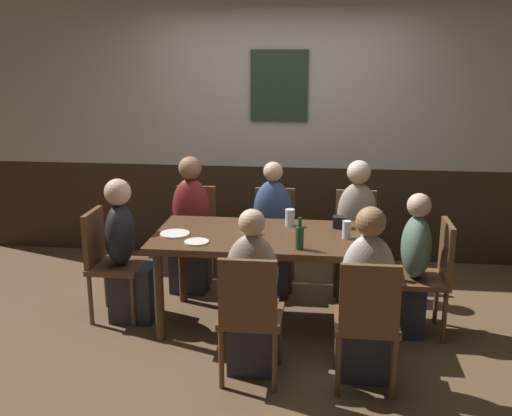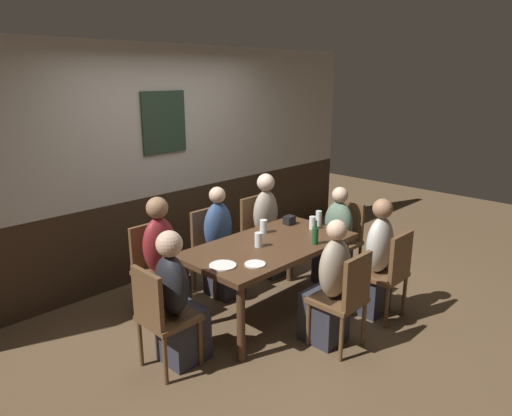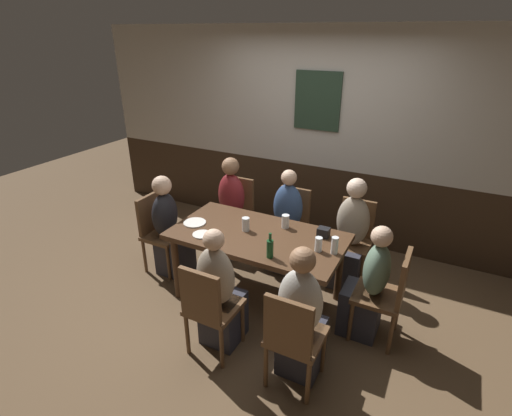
% 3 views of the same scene
% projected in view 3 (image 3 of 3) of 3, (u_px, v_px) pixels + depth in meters
% --- Properties ---
extents(ground_plane, '(12.00, 12.00, 0.00)m').
position_uv_depth(ground_plane, '(257.00, 297.00, 4.03)').
color(ground_plane, brown).
extents(wall_back, '(6.40, 0.13, 2.60)m').
position_uv_depth(wall_back, '(318.00, 138.00, 4.82)').
color(wall_back, '#332316').
rests_on(wall_back, ground_plane).
extents(dining_table, '(1.67, 0.88, 0.74)m').
position_uv_depth(dining_table, '(257.00, 242.00, 3.75)').
color(dining_table, '#472D1C').
rests_on(dining_table, ground_plane).
extents(chair_mid_far, '(0.40, 0.40, 0.88)m').
position_uv_depth(chair_mid_far, '(291.00, 222.00, 4.51)').
color(chair_mid_far, brown).
rests_on(chair_mid_far, ground_plane).
extents(chair_left_far, '(0.40, 0.40, 0.88)m').
position_uv_depth(chair_left_far, '(237.00, 209.00, 4.82)').
color(chair_left_far, brown).
rests_on(chair_left_far, ground_plane).
extents(chair_head_east, '(0.40, 0.40, 0.88)m').
position_uv_depth(chair_head_east, '(388.00, 292.00, 3.30)').
color(chair_head_east, brown).
rests_on(chair_head_east, ground_plane).
extents(chair_right_far, '(0.40, 0.40, 0.88)m').
position_uv_depth(chair_right_far, '(354.00, 235.00, 4.20)').
color(chair_right_far, brown).
rests_on(chair_right_far, ground_plane).
extents(chair_right_near, '(0.40, 0.40, 0.88)m').
position_uv_depth(chair_right_near, '(293.00, 336.00, 2.82)').
color(chair_right_near, brown).
rests_on(chair_right_near, ground_plane).
extents(chair_head_west, '(0.40, 0.40, 0.88)m').
position_uv_depth(chair_head_west, '(158.00, 229.00, 4.35)').
color(chair_head_west, brown).
rests_on(chair_head_west, ground_plane).
extents(chair_mid_near, '(0.40, 0.40, 0.88)m').
position_uv_depth(chair_mid_near, '(209.00, 306.00, 3.13)').
color(chair_mid_near, brown).
rests_on(chair_mid_near, ground_plane).
extents(person_mid_far, '(0.34, 0.37, 1.16)m').
position_uv_depth(person_mid_far, '(286.00, 228.00, 4.38)').
color(person_mid_far, '#2D2D38').
rests_on(person_mid_far, ground_plane).
extents(person_left_far, '(0.34, 0.37, 1.19)m').
position_uv_depth(person_left_far, '(230.00, 213.00, 4.68)').
color(person_left_far, '#2D2D38').
rests_on(person_left_far, ground_plane).
extents(person_head_east, '(0.37, 0.34, 1.09)m').
position_uv_depth(person_head_east, '(368.00, 290.00, 3.38)').
color(person_head_east, '#2D2D38').
rests_on(person_head_east, ground_plane).
extents(person_right_far, '(0.34, 0.37, 1.19)m').
position_uv_depth(person_right_far, '(350.00, 241.00, 4.07)').
color(person_right_far, '#2D2D38').
rests_on(person_right_far, ground_plane).
extents(person_right_near, '(0.34, 0.37, 1.17)m').
position_uv_depth(person_right_near, '(301.00, 323.00, 2.96)').
color(person_right_near, '#2D2D38').
rests_on(person_right_near, ground_plane).
extents(person_head_west, '(0.37, 0.34, 1.14)m').
position_uv_depth(person_head_west, '(170.00, 233.00, 4.28)').
color(person_head_west, '#2D2D38').
rests_on(person_head_west, ground_plane).
extents(person_mid_near, '(0.34, 0.37, 1.13)m').
position_uv_depth(person_mid_near, '(220.00, 297.00, 3.27)').
color(person_mid_near, '#2D2D38').
rests_on(person_mid_near, ground_plane).
extents(pint_glass_pale, '(0.06, 0.06, 0.16)m').
position_uv_depth(pint_glass_pale, '(335.00, 246.00, 3.38)').
color(pint_glass_pale, silver).
rests_on(pint_glass_pale, dining_table).
extents(pint_glass_stout, '(0.06, 0.06, 0.13)m').
position_uv_depth(pint_glass_stout, '(318.00, 245.00, 3.42)').
color(pint_glass_stout, silver).
rests_on(pint_glass_stout, dining_table).
extents(beer_glass_half, '(0.07, 0.07, 0.14)m').
position_uv_depth(beer_glass_half, '(246.00, 225.00, 3.77)').
color(beer_glass_half, silver).
rests_on(beer_glass_half, dining_table).
extents(beer_glass_tall, '(0.08, 0.08, 0.13)m').
position_uv_depth(beer_glass_tall, '(285.00, 222.00, 3.82)').
color(beer_glass_tall, silver).
rests_on(beer_glass_tall, dining_table).
extents(beer_bottle_green, '(0.06, 0.06, 0.23)m').
position_uv_depth(beer_bottle_green, '(270.00, 248.00, 3.31)').
color(beer_bottle_green, '#194723').
rests_on(beer_bottle_green, dining_table).
extents(plate_white_large, '(0.23, 0.23, 0.01)m').
position_uv_depth(plate_white_large, '(195.00, 223.00, 3.93)').
color(plate_white_large, white).
rests_on(plate_white_large, dining_table).
extents(plate_white_small, '(0.18, 0.18, 0.01)m').
position_uv_depth(plate_white_small, '(202.00, 234.00, 3.70)').
color(plate_white_small, white).
rests_on(plate_white_small, dining_table).
extents(condiment_caddy, '(0.11, 0.09, 0.09)m').
position_uv_depth(condiment_caddy, '(323.00, 232.00, 3.66)').
color(condiment_caddy, black).
rests_on(condiment_caddy, dining_table).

